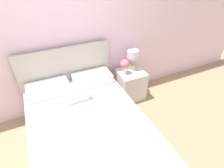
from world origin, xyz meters
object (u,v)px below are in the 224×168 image
Objects in this scene: bed at (88,132)px; table_lamp at (133,56)px; nightstand at (130,85)px; flower_vase at (125,65)px.

bed reaches higher than table_lamp.
table_lamp is at bearing 36.41° from bed.
bed is at bearing -145.05° from nightstand.
bed is 5.78× the size of table_lamp.
table_lamp is 0.23m from flower_vase.
table_lamp reaches higher than flower_vase.
flower_vase is (-0.13, 0.02, 0.44)m from nightstand.
bed is 1.32m from nightstand.
flower_vase is at bearing -159.30° from table_lamp.
nightstand is 2.13× the size of flower_vase.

